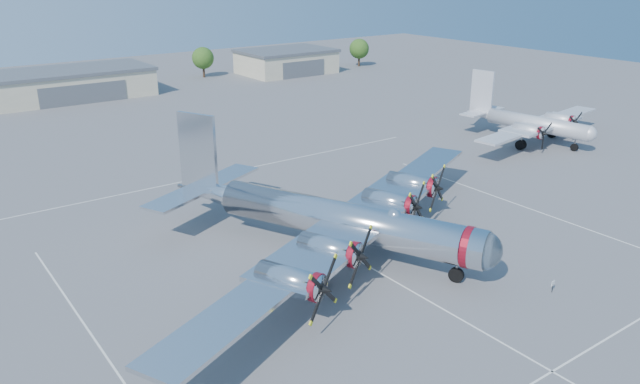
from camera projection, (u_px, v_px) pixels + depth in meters
ground at (337, 249)px, 55.54m from camera, size 260.00×260.00×0.00m
parking_lines at (350, 256)px, 54.20m from camera, size 60.00×50.08×0.01m
hangar_center at (72, 83)px, 116.85m from camera, size 28.60×14.60×5.40m
hangar_east at (286, 61)px, 143.31m from camera, size 20.60×14.60×5.40m
tree_east at (203, 58)px, 137.45m from camera, size 4.80×4.80×6.64m
tree_far_east at (359, 49)px, 152.33m from camera, size 4.80×4.80×6.64m
main_bomber_b29 at (329, 251)px, 55.04m from camera, size 58.36×50.82×10.80m
twin_engine_east at (529, 142)px, 88.87m from camera, size 31.46×24.56×9.15m
info_placard at (553, 284)px, 47.96m from camera, size 0.51×0.12×0.97m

